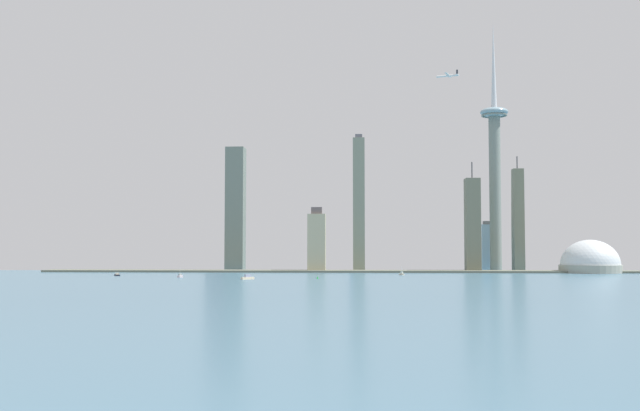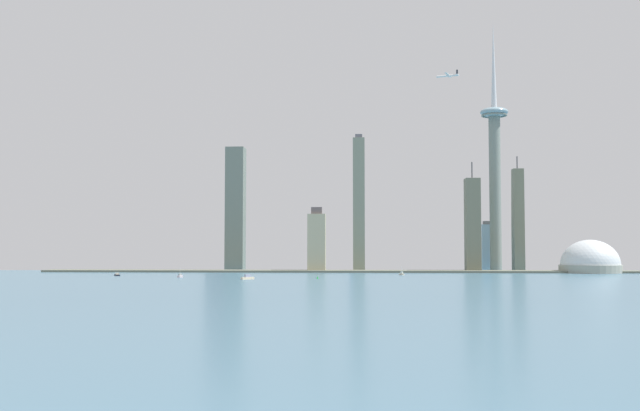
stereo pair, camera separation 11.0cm
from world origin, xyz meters
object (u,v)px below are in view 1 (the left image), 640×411
(skyscraper_2, at_px, (317,242))
(boat_0, at_px, (402,274))
(boat_1, at_px, (180,276))
(boat_2, at_px, (117,275))
(skyscraper_4, at_px, (235,209))
(boat_3, at_px, (248,278))
(skyscraper_6, at_px, (359,204))
(skyscraper_7, at_px, (489,247))
(skyscraper_0, at_px, (217,208))
(skyscraper_3, at_px, (518,220))
(stadium_dome, at_px, (590,265))
(skyscraper_5, at_px, (473,225))
(channel_buoy_0, at_px, (318,277))
(skyscraper_1, at_px, (356,238))
(airplane, at_px, (448,76))
(observation_tower, at_px, (495,159))

(skyscraper_2, height_order, boat_0, skyscraper_2)
(boat_1, height_order, boat_2, boat_1)
(boat_1, distance_m, boat_2, 86.83)
(skyscraper_4, xyz_separation_m, boat_3, (55.76, -250.79, -78.99))
(skyscraper_6, distance_m, skyscraper_7, 186.65)
(boat_2, bearing_deg, skyscraper_0, 135.83)
(skyscraper_0, bearing_deg, skyscraper_3, -0.34)
(skyscraper_6, height_order, boat_0, skyscraper_6)
(skyscraper_6, relative_size, boat_3, 14.10)
(skyscraper_6, relative_size, boat_2, 13.06)
(stadium_dome, distance_m, skyscraper_4, 449.08)
(skyscraper_2, xyz_separation_m, skyscraper_5, (193.61, 13.39, 20.64))
(skyscraper_5, height_order, skyscraper_6, skyscraper_6)
(skyscraper_5, distance_m, skyscraper_6, 144.36)
(boat_2, bearing_deg, channel_buoy_0, 49.16)
(stadium_dome, distance_m, boat_0, 244.95)
(stadium_dome, relative_size, skyscraper_5, 0.54)
(skyscraper_2, relative_size, skyscraper_4, 0.50)
(skyscraper_1, bearing_deg, boat_1, -124.20)
(skyscraper_5, xyz_separation_m, boat_1, (-323.92, -178.41, -56.74))
(boat_0, bearing_deg, airplane, -112.98)
(boat_2, xyz_separation_m, airplane, (364.60, 61.38, 227.52))
(skyscraper_7, bearing_deg, skyscraper_6, -163.58)
(airplane, bearing_deg, observation_tower, -105.66)
(skyscraper_0, xyz_separation_m, boat_2, (-68.01, -205.51, -82.21))
(stadium_dome, xyz_separation_m, skyscraper_1, (-283.69, 101.36, 34.40))
(skyscraper_3, distance_m, boat_1, 464.71)
(stadium_dome, relative_size, skyscraper_4, 0.45)
(boat_2, distance_m, channel_buoy_0, 229.31)
(skyscraper_1, relative_size, skyscraper_5, 0.63)
(stadium_dome, xyz_separation_m, skyscraper_4, (-440.46, 50.06, 71.88))
(boat_0, bearing_deg, channel_buoy_0, 93.54)
(boat_3, relative_size, airplane, 0.48)
(channel_buoy_0, bearing_deg, boat_0, 48.32)
(boat_3, bearing_deg, boat_1, 108.61)
(skyscraper_1, distance_m, skyscraper_5, 168.86)
(stadium_dome, bearing_deg, channel_buoy_0, -150.26)
(boat_1, distance_m, airplane, 378.52)
(boat_1, xyz_separation_m, channel_buoy_0, (143.14, -21.92, -0.23))
(skyscraper_1, xyz_separation_m, skyscraper_3, (214.73, -20.61, 23.87))
(skyscraper_2, bearing_deg, boat_1, -128.30)
(observation_tower, height_order, stadium_dome, observation_tower)
(observation_tower, relative_size, channel_buoy_0, 126.69)
(skyscraper_2, relative_size, airplane, 3.15)
(boat_0, xyz_separation_m, boat_1, (-230.86, -76.61, -0.01))
(stadium_dome, height_order, skyscraper_6, skyscraper_6)
(channel_buoy_0, bearing_deg, skyscraper_2, 93.92)
(boat_0, xyz_separation_m, channel_buoy_0, (-87.72, -98.53, -0.24))
(stadium_dome, distance_m, boat_3, 433.97)
(boat_1, bearing_deg, skyscraper_6, -73.91)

